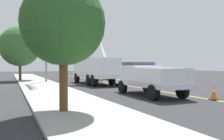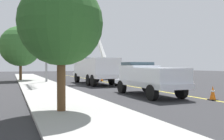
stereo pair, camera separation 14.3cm
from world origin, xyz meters
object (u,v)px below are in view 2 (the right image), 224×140
(traffic_signal_mast, at_px, (49,23))
(utility_bucket_truck, at_px, (95,68))
(traffic_cone_leading, at_px, (213,93))
(service_pickup_truck, at_px, (149,77))
(traffic_cone_mid_front, at_px, (102,78))
(passing_minivan, at_px, (108,72))

(traffic_signal_mast, bearing_deg, utility_bucket_truck, -116.09)
(utility_bucket_truck, height_order, traffic_cone_leading, utility_bucket_truck)
(service_pickup_truck, relative_size, traffic_cone_leading, 7.29)
(traffic_cone_mid_front, distance_m, traffic_signal_mast, 8.72)
(service_pickup_truck, distance_m, traffic_cone_leading, 3.68)
(utility_bucket_truck, xyz_separation_m, passing_minivan, (8.35, -5.19, -0.64))
(utility_bucket_truck, xyz_separation_m, traffic_signal_mast, (2.02, 4.13, 4.47))
(traffic_cone_leading, height_order, traffic_signal_mast, traffic_signal_mast)
(service_pickup_truck, height_order, traffic_signal_mast, traffic_signal_mast)
(service_pickup_truck, xyz_separation_m, traffic_cone_leading, (-3.01, -1.97, -0.74))
(traffic_cone_mid_front, xyz_separation_m, traffic_signal_mast, (-1.52, 6.41, 5.71))
(utility_bucket_truck, xyz_separation_m, traffic_cone_mid_front, (3.54, -2.28, -1.23))
(traffic_cone_leading, bearing_deg, traffic_signal_mast, 20.48)
(passing_minivan, distance_m, traffic_signal_mast, 12.37)
(service_pickup_truck, height_order, passing_minivan, service_pickup_truck)
(service_pickup_truck, bearing_deg, traffic_signal_mast, 16.93)
(utility_bucket_truck, height_order, traffic_signal_mast, traffic_signal_mast)
(utility_bucket_truck, distance_m, service_pickup_truck, 10.28)
(traffic_cone_mid_front, relative_size, traffic_signal_mast, 0.09)
(service_pickup_truck, distance_m, traffic_cone_mid_front, 14.07)
(utility_bucket_truck, relative_size, service_pickup_truck, 1.46)
(utility_bucket_truck, relative_size, traffic_cone_mid_front, 10.69)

